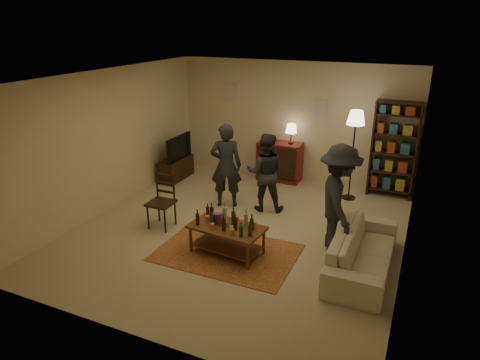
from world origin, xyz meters
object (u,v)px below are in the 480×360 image
Objects in this scene: bookshelf at (394,149)px; floor_lamp at (356,124)px; tv_stand at (176,163)px; person_by_sofa at (339,200)px; person_right at (266,172)px; dresser at (280,160)px; person_left at (226,166)px; coffee_table at (227,229)px; sofa at (363,251)px; dining_chair at (163,199)px.

floor_lamp is at bearing -144.61° from bookshelf.
person_by_sofa reaches higher than tv_stand.
person_right is at bearing 35.44° from person_by_sofa.
person_left reaches higher than dresser.
tv_stand is at bearing 134.72° from coffee_table.
tv_stand is at bearing 64.66° from sofa.
person_left is 2.56m from person_by_sofa.
tv_stand is 5.14m from sofa.
person_right reaches higher than dresser.
bookshelf is 3.26m from sofa.
tv_stand is at bearing -168.20° from bookshelf.
floor_lamp is 2.05m from person_right.
coffee_table is at bearing -45.28° from tv_stand.
coffee_table is 2.11m from sofa.
person_by_sofa reaches higher than coffee_table.
sofa is 1.35× the size of person_right.
bookshelf is 1.19× the size of person_left.
bookshelf is 2.83m from person_by_sofa.
dresser is 1.73m from person_right.
dining_chair is at bearing -110.50° from dresser.
bookshelf is 2.79m from person_right.
coffee_table is 0.73× the size of person_left.
dresser is at bearing 22.07° from tv_stand.
dresser is (2.25, 0.91, 0.09)m from tv_stand.
dining_chair is 4.03m from floor_lamp.
dining_chair is 0.95× the size of tv_stand.
dining_chair is at bearing 163.95° from coffee_table.
dresser is 0.73× the size of floor_lamp.
person_left reaches higher than coffee_table.
dresser reaches higher than dining_chair.
coffee_table is at bearing -84.66° from dresser.
person_left is at bearing -148.40° from floor_lamp.
dining_chair is at bearing -63.31° from tv_stand.
coffee_table is 0.61× the size of bookshelf.
sofa is (4.64, -2.20, -0.08)m from tv_stand.
coffee_table is 1.17× the size of tv_stand.
dining_chair is 0.56× the size of person_by_sofa.
person_left reaches higher than tv_stand.
sofa is at bearing 11.17° from coffee_table.
floor_lamp is at bearing 41.28° from dining_chair.
bookshelf is (3.59, 3.16, 0.51)m from dining_chair.
sofa is at bearing -25.34° from tv_stand.
person_right is (-2.16, -1.75, -0.26)m from bookshelf.
floor_lamp reaches higher than coffee_table.
floor_lamp reaches higher than tv_stand.
sofa is 3.22m from person_left.
person_by_sofa is (0.19, -2.25, -0.70)m from floor_lamp.
dresser is 3.33m from person_by_sofa.
bookshelf is at bearing -33.27° from person_by_sofa.
dining_chair is at bearing -138.68° from bookshelf.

